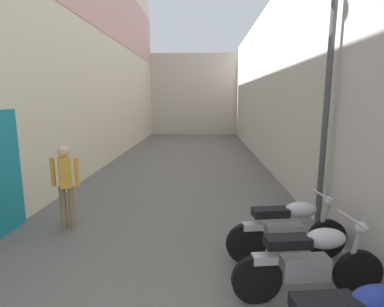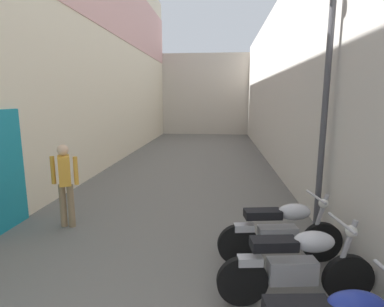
% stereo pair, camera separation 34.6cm
% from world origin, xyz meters
% --- Properties ---
extents(ground_plane, '(37.19, 37.19, 0.00)m').
position_xyz_m(ground_plane, '(0.00, 8.59, 0.00)').
color(ground_plane, '#66635E').
extents(building_left, '(0.45, 21.19, 8.38)m').
position_xyz_m(building_left, '(-3.07, 10.55, 4.23)').
color(building_left, beige).
rests_on(building_left, ground).
extents(building_right, '(0.45, 21.19, 5.65)m').
position_xyz_m(building_right, '(3.08, 10.59, 2.83)').
color(building_right, beige).
rests_on(building_right, ground).
extents(building_far_end, '(8.76, 2.00, 5.35)m').
position_xyz_m(building_far_end, '(0.00, 22.19, 2.67)').
color(building_far_end, beige).
rests_on(building_far_end, ground).
extents(motorcycle_fourth, '(1.84, 0.58, 1.04)m').
position_xyz_m(motorcycle_fourth, '(1.94, 3.97, 0.50)').
color(motorcycle_fourth, black).
rests_on(motorcycle_fourth, ground).
extents(motorcycle_fifth, '(1.84, 0.58, 1.04)m').
position_xyz_m(motorcycle_fifth, '(1.94, 4.88, 0.50)').
color(motorcycle_fifth, black).
rests_on(motorcycle_fifth, ground).
extents(pedestrian_further_down, '(0.52, 0.39, 1.57)m').
position_xyz_m(pedestrian_further_down, '(-1.82, 5.82, 0.92)').
color(pedestrian_further_down, '#8C7251').
rests_on(pedestrian_further_down, ground).
extents(street_lamp, '(0.79, 0.18, 4.51)m').
position_xyz_m(street_lamp, '(2.63, 5.84, 2.65)').
color(street_lamp, '#47474C').
rests_on(street_lamp, ground).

